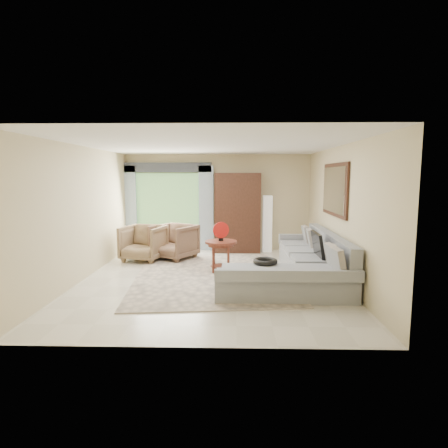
{
  "coord_description": "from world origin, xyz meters",
  "views": [
    {
      "loc": [
        0.45,
        -7.2,
        2.02
      ],
      "look_at": [
        0.25,
        0.35,
        1.05
      ],
      "focal_mm": 30.0,
      "sensor_mm": 36.0,
      "label": 1
    }
  ],
  "objects_px": {
    "sectional_sofa": "(303,267)",
    "tv_screen": "(318,245)",
    "coffee_table": "(221,256)",
    "armchair_right": "(174,242)",
    "potted_plant": "(141,241)",
    "armchair_left": "(144,243)",
    "floor_lamp": "(267,224)",
    "armoire": "(238,213)"
  },
  "relations": [
    {
      "from": "coffee_table",
      "to": "potted_plant",
      "type": "xyz_separation_m",
      "value": [
        -2.24,
        2.13,
        -0.08
      ]
    },
    {
      "from": "armchair_left",
      "to": "floor_lamp",
      "type": "distance_m",
      "value": 3.31
    },
    {
      "from": "coffee_table",
      "to": "floor_lamp",
      "type": "relative_size",
      "value": 0.45
    },
    {
      "from": "armoire",
      "to": "floor_lamp",
      "type": "distance_m",
      "value": 0.86
    },
    {
      "from": "sectional_sofa",
      "to": "tv_screen",
      "type": "relative_size",
      "value": 4.68
    },
    {
      "from": "armchair_right",
      "to": "armoire",
      "type": "xyz_separation_m",
      "value": [
        1.56,
        0.94,
        0.62
      ]
    },
    {
      "from": "tv_screen",
      "to": "armchair_left",
      "type": "xyz_separation_m",
      "value": [
        -3.77,
        1.74,
        -0.29
      ]
    },
    {
      "from": "armchair_left",
      "to": "floor_lamp",
      "type": "height_order",
      "value": "floor_lamp"
    },
    {
      "from": "coffee_table",
      "to": "armchair_left",
      "type": "height_order",
      "value": "armchair_left"
    },
    {
      "from": "potted_plant",
      "to": "sectional_sofa",
      "type": "bearing_deg",
      "value": -36.38
    },
    {
      "from": "tv_screen",
      "to": "potted_plant",
      "type": "distance_m",
      "value": 4.99
    },
    {
      "from": "coffee_table",
      "to": "potted_plant",
      "type": "height_order",
      "value": "coffee_table"
    },
    {
      "from": "sectional_sofa",
      "to": "armchair_left",
      "type": "distance_m",
      "value": 3.92
    },
    {
      "from": "armchair_right",
      "to": "armchair_left",
      "type": "bearing_deg",
      "value": -134.34
    },
    {
      "from": "armchair_right",
      "to": "armoire",
      "type": "distance_m",
      "value": 1.93
    },
    {
      "from": "sectional_sofa",
      "to": "armchair_left",
      "type": "xyz_separation_m",
      "value": [
        -3.5,
        1.77,
        0.14
      ]
    },
    {
      "from": "armchair_left",
      "to": "potted_plant",
      "type": "xyz_separation_m",
      "value": [
        -0.34,
        1.06,
        -0.15
      ]
    },
    {
      "from": "tv_screen",
      "to": "potted_plant",
      "type": "bearing_deg",
      "value": 145.69
    },
    {
      "from": "sectional_sofa",
      "to": "armchair_right",
      "type": "bearing_deg",
      "value": 145.02
    },
    {
      "from": "armoire",
      "to": "potted_plant",
      "type": "bearing_deg",
      "value": -178.45
    },
    {
      "from": "potted_plant",
      "to": "armoire",
      "type": "xyz_separation_m",
      "value": [
        2.6,
        0.07,
        0.78
      ]
    },
    {
      "from": "armchair_left",
      "to": "floor_lamp",
      "type": "relative_size",
      "value": 0.62
    },
    {
      "from": "coffee_table",
      "to": "armchair_right",
      "type": "bearing_deg",
      "value": 133.37
    },
    {
      "from": "coffee_table",
      "to": "armchair_right",
      "type": "relative_size",
      "value": 0.72
    },
    {
      "from": "armoire",
      "to": "floor_lamp",
      "type": "relative_size",
      "value": 1.4
    },
    {
      "from": "armchair_left",
      "to": "armchair_right",
      "type": "relative_size",
      "value": 1.0
    },
    {
      "from": "tv_screen",
      "to": "potted_plant",
      "type": "relative_size",
      "value": 1.35
    },
    {
      "from": "armchair_right",
      "to": "potted_plant",
      "type": "distance_m",
      "value": 1.37
    },
    {
      "from": "coffee_table",
      "to": "floor_lamp",
      "type": "bearing_deg",
      "value": 62.71
    },
    {
      "from": "armchair_left",
      "to": "floor_lamp",
      "type": "xyz_separation_m",
      "value": [
        3.07,
        1.19,
        0.32
      ]
    },
    {
      "from": "sectional_sofa",
      "to": "armoire",
      "type": "distance_m",
      "value": 3.24
    },
    {
      "from": "tv_screen",
      "to": "floor_lamp",
      "type": "bearing_deg",
      "value": 103.43
    },
    {
      "from": "tv_screen",
      "to": "armchair_right",
      "type": "height_order",
      "value": "tv_screen"
    },
    {
      "from": "sectional_sofa",
      "to": "floor_lamp",
      "type": "distance_m",
      "value": 3.03
    },
    {
      "from": "tv_screen",
      "to": "floor_lamp",
      "type": "distance_m",
      "value": 3.01
    },
    {
      "from": "sectional_sofa",
      "to": "armchair_right",
      "type": "xyz_separation_m",
      "value": [
        -2.79,
        1.95,
        0.14
      ]
    },
    {
      "from": "floor_lamp",
      "to": "potted_plant",
      "type": "bearing_deg",
      "value": -177.8
    },
    {
      "from": "sectional_sofa",
      "to": "coffee_table",
      "type": "height_order",
      "value": "sectional_sofa"
    },
    {
      "from": "armoire",
      "to": "armchair_right",
      "type": "bearing_deg",
      "value": -148.87
    },
    {
      "from": "floor_lamp",
      "to": "coffee_table",
      "type": "bearing_deg",
      "value": -117.29
    },
    {
      "from": "armchair_left",
      "to": "armoire",
      "type": "relative_size",
      "value": 0.45
    },
    {
      "from": "sectional_sofa",
      "to": "potted_plant",
      "type": "relative_size",
      "value": 6.29
    }
  ]
}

